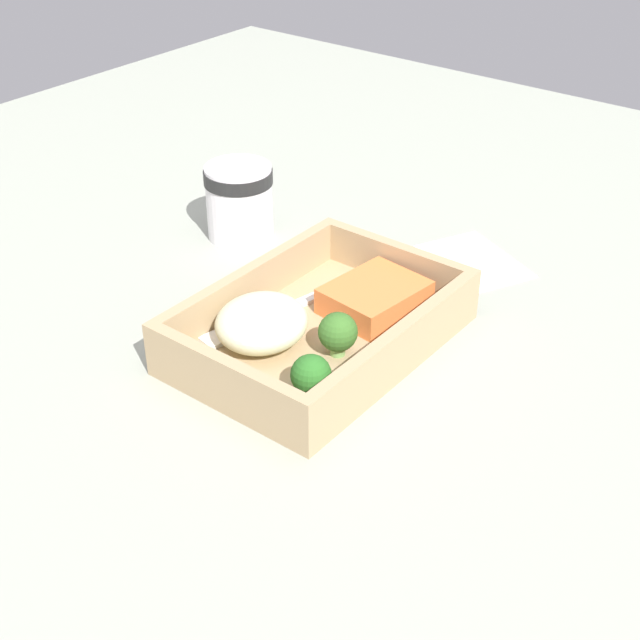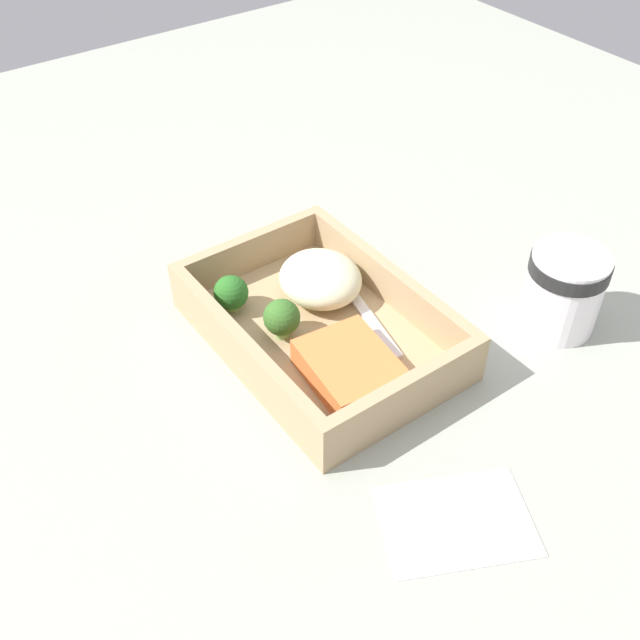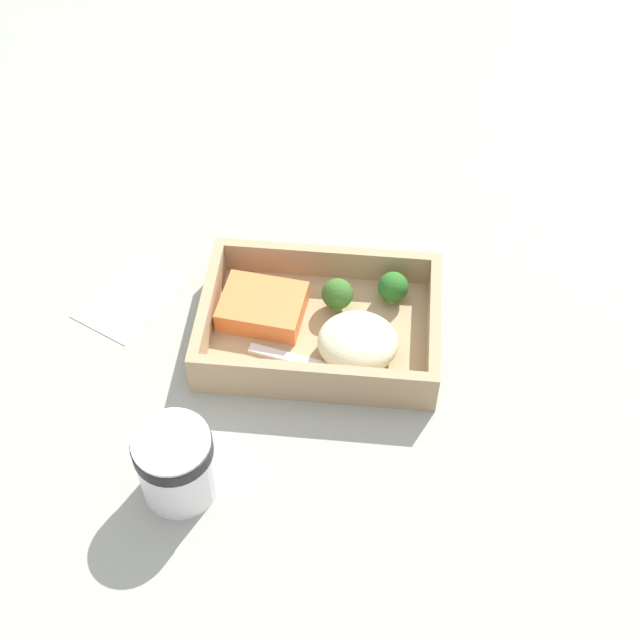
# 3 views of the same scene
# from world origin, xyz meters

# --- Properties ---
(ground_plane) EXTENTS (1.60, 1.60, 0.02)m
(ground_plane) POSITION_xyz_m (0.00, 0.00, -0.01)
(ground_plane) COLOR #979D8F
(takeout_tray) EXTENTS (0.26, 0.18, 0.01)m
(takeout_tray) POSITION_xyz_m (0.00, 0.00, 0.01)
(takeout_tray) COLOR tan
(takeout_tray) RESTS_ON ground_plane
(tray_rim) EXTENTS (0.26, 0.18, 0.04)m
(tray_rim) POSITION_xyz_m (0.00, 0.00, 0.03)
(tray_rim) COLOR tan
(tray_rim) RESTS_ON takeout_tray
(salmon_fillet) EXTENTS (0.10, 0.08, 0.03)m
(salmon_fillet) POSITION_xyz_m (-0.07, 0.01, 0.03)
(salmon_fillet) COLOR orange
(salmon_fillet) RESTS_ON takeout_tray
(mashed_potatoes) EXTENTS (0.09, 0.08, 0.04)m
(mashed_potatoes) POSITION_xyz_m (0.04, -0.03, 0.03)
(mashed_potatoes) COLOR beige
(mashed_potatoes) RESTS_ON takeout_tray
(broccoli_floret_1) EXTENTS (0.03, 0.03, 0.04)m
(broccoli_floret_1) POSITION_xyz_m (0.08, 0.05, 0.03)
(broccoli_floret_1) COLOR #7C9B51
(broccoli_floret_1) RESTS_ON takeout_tray
(broccoli_floret_2) EXTENTS (0.04, 0.04, 0.04)m
(broccoli_floret_2) POSITION_xyz_m (0.02, 0.03, 0.03)
(broccoli_floret_2) COLOR #76A458
(broccoli_floret_2) RESTS_ON takeout_tray
(fork) EXTENTS (0.16, 0.05, 0.00)m
(fork) POSITION_xyz_m (0.01, -0.06, 0.01)
(fork) COLOR silver
(fork) RESTS_ON takeout_tray
(paper_cup) EXTENTS (0.08, 0.08, 0.08)m
(paper_cup) POSITION_xyz_m (-0.12, -0.21, 0.05)
(paper_cup) COLOR white
(paper_cup) RESTS_ON ground_plane
(receipt_slip) EXTENTS (0.12, 0.14, 0.00)m
(receipt_slip) POSITION_xyz_m (-0.23, 0.03, 0.00)
(receipt_slip) COLOR white
(receipt_slip) RESTS_ON ground_plane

